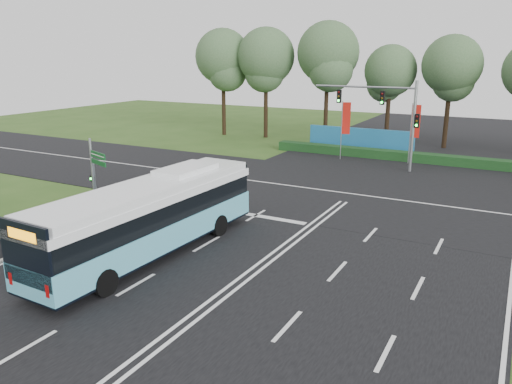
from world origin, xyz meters
TOP-DOWN VIEW (x-y plane):
  - ground at (0.00, 0.00)m, footprint 120.00×120.00m
  - road_main at (0.00, 0.00)m, footprint 20.00×120.00m
  - road_cross at (0.00, 12.00)m, footprint 120.00×14.00m
  - bike_path at (-12.50, -3.00)m, footprint 5.00×18.00m
  - kerb_strip at (-10.10, -3.00)m, footprint 0.25×18.00m
  - city_bus at (-4.78, -2.18)m, footprint 3.08×12.70m
  - pedestrian_signal at (-11.64, 1.13)m, footprint 0.28×0.40m
  - street_sign at (-10.60, 0.29)m, footprint 1.67×0.68m
  - banner_flag_left at (-4.08, 22.51)m, footprint 0.71×0.30m
  - banner_flag_mid at (1.51, 23.48)m, footprint 0.74×0.09m
  - traffic_light_gantry at (0.21, 20.50)m, footprint 8.41×0.28m
  - hedge at (0.00, 24.50)m, footprint 22.00×1.20m
  - blue_hoarding at (-4.00, 27.00)m, footprint 10.00×0.30m
  - eucalyptus_row at (-2.36, 30.94)m, footprint 47.25×9.00m

SIDE VIEW (x-z plane):
  - ground at x=0.00m, z-range 0.00..0.00m
  - road_main at x=0.00m, z-range 0.00..0.04m
  - road_cross at x=0.00m, z-range 0.00..0.05m
  - bike_path at x=-12.50m, z-range 0.00..0.06m
  - kerb_strip at x=-10.10m, z-range 0.00..0.12m
  - hedge at x=0.00m, z-range 0.00..0.80m
  - blue_hoarding at x=-4.00m, z-range 0.00..2.20m
  - pedestrian_signal at x=-11.64m, z-range 0.14..3.21m
  - city_bus at x=-4.78m, z-range 0.01..3.63m
  - street_sign at x=-10.60m, z-range 0.55..5.07m
  - banner_flag_mid at x=1.51m, z-range 0.74..5.78m
  - banner_flag_left at x=-4.08m, z-range 0.75..5.82m
  - traffic_light_gantry at x=0.21m, z-range 1.16..8.16m
  - eucalyptus_row at x=-2.36m, z-range 2.06..14.30m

